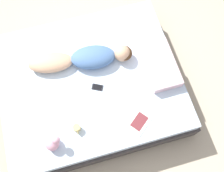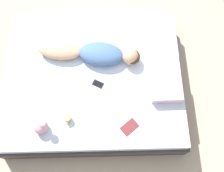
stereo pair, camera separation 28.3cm
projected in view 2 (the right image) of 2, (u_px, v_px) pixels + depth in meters
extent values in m
plane|color=#B7A88E|center=(94.00, 86.00, 3.66)|extent=(12.00, 12.00, 0.00)
cube|color=#383333|center=(94.00, 83.00, 3.52)|extent=(1.92, 2.27, 0.28)
cube|color=silver|center=(93.00, 76.00, 3.32)|extent=(1.86, 2.21, 0.15)
ellipsoid|color=tan|center=(60.00, 50.00, 3.29)|extent=(0.35, 0.59, 0.15)
ellipsoid|color=#476B9E|center=(101.00, 54.00, 3.25)|extent=(0.39, 0.59, 0.18)
ellipsoid|color=#472D19|center=(132.00, 57.00, 3.22)|extent=(0.23, 0.22, 0.11)
sphere|color=tan|center=(130.00, 57.00, 3.23)|extent=(0.20, 0.20, 0.20)
cube|color=silver|center=(118.00, 114.00, 3.06)|extent=(0.34, 0.35, 0.01)
cube|color=silver|center=(130.00, 127.00, 3.01)|extent=(0.34, 0.35, 0.01)
cube|color=maroon|center=(130.00, 127.00, 3.00)|extent=(0.23, 0.24, 0.00)
cylinder|color=tan|center=(68.00, 118.00, 3.01)|extent=(0.08, 0.08, 0.08)
cylinder|color=black|center=(67.00, 117.00, 2.97)|extent=(0.07, 0.07, 0.00)
torus|color=tan|center=(67.00, 122.00, 2.99)|extent=(0.06, 0.01, 0.06)
cube|color=black|center=(98.00, 84.00, 3.20)|extent=(0.13, 0.15, 0.01)
cube|color=black|center=(98.00, 84.00, 3.20)|extent=(0.11, 0.13, 0.00)
ellipsoid|color=#DB9EB2|center=(40.00, 127.00, 2.94)|extent=(0.17, 0.16, 0.15)
sphere|color=#DB9EB2|center=(44.00, 124.00, 2.84)|extent=(0.09, 0.09, 0.09)
cube|color=beige|center=(165.00, 76.00, 3.18)|extent=(0.66, 0.36, 0.12)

